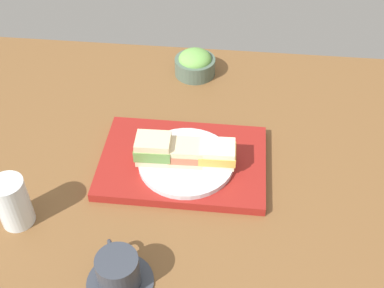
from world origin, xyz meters
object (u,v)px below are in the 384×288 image
at_px(sandwich_near, 217,154).
at_px(drinking_glass, 13,202).
at_px(sandwich_far, 153,149).
at_px(coffee_cup, 118,272).
at_px(sandwich_plate, 186,162).
at_px(sandwich_middle, 185,153).
at_px(salad_bowl, 195,63).

xyz_separation_m(sandwich_near, drinking_glass, (0.40, 0.18, -0.00)).
bearing_deg(sandwich_far, coffee_cup, 86.59).
height_order(sandwich_near, coffee_cup, sandwich_near).
relative_size(sandwich_plate, coffee_cup, 1.71).
bearing_deg(coffee_cup, sandwich_middle, -106.44).
distance_m(sandwich_near, sandwich_far, 0.14).
xyz_separation_m(sandwich_near, sandwich_far, (0.14, 0.01, 0.01)).
bearing_deg(sandwich_near, salad_bowl, -76.86).
distance_m(sandwich_plate, sandwich_far, 0.08).
bearing_deg(sandwich_far, sandwich_plate, -177.73).
bearing_deg(sandwich_near, drinking_glass, 24.49).
xyz_separation_m(coffee_cup, drinking_glass, (0.24, -0.12, 0.02)).
relative_size(sandwich_middle, coffee_cup, 0.62).
xyz_separation_m(sandwich_near, sandwich_middle, (0.07, 0.00, -0.00)).
bearing_deg(salad_bowl, sandwich_middle, 92.64).
relative_size(sandwich_plate, drinking_glass, 1.89).
height_order(coffee_cup, drinking_glass, drinking_glass).
xyz_separation_m(sandwich_far, coffee_cup, (0.02, 0.30, -0.03)).
distance_m(coffee_cup, drinking_glass, 0.27).
bearing_deg(drinking_glass, sandwich_plate, -151.40).
bearing_deg(sandwich_plate, salad_bowl, -87.36).
height_order(sandwich_near, drinking_glass, drinking_glass).
xyz_separation_m(salad_bowl, coffee_cup, (0.07, 0.68, 0.00)).
bearing_deg(sandwich_middle, sandwich_plate, 0.00).
height_order(sandwich_plate, sandwich_middle, sandwich_middle).
bearing_deg(salad_bowl, drinking_glass, 61.02).
bearing_deg(sandwich_near, sandwich_far, 2.27).
distance_m(sandwich_near, coffee_cup, 0.34).
distance_m(sandwich_plate, sandwich_near, 0.08).
distance_m(salad_bowl, coffee_cup, 0.69).
bearing_deg(sandwich_near, sandwich_middle, 2.27).
bearing_deg(sandwich_plate, sandwich_near, -177.73).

